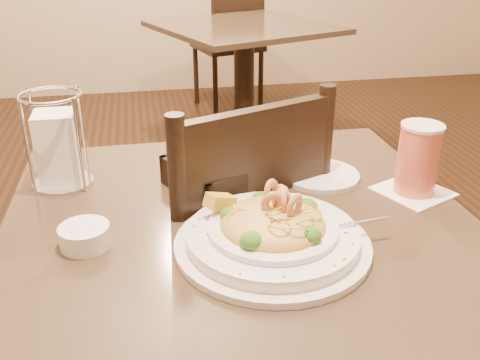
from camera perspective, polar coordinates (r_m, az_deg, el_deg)
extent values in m
cube|color=#4E3F2C|center=(1.03, 0.21, -5.24)|extent=(0.90, 0.90, 0.03)
cylinder|color=black|center=(3.38, 0.41, 4.38)|extent=(0.52, 0.52, 0.03)
cylinder|color=black|center=(3.28, 0.42, 10.02)|extent=(0.12, 0.12, 0.66)
cube|color=#4E3F2C|center=(3.20, 0.45, 15.98)|extent=(1.16, 1.16, 0.03)
cube|color=black|center=(1.39, -2.62, -8.67)|extent=(0.55, 0.55, 0.04)
cylinder|color=black|center=(1.73, -0.31, -10.49)|extent=(0.04, 0.04, 0.43)
cylinder|color=black|center=(1.61, -11.54, -14.37)|extent=(0.04, 0.04, 0.43)
cylinder|color=black|center=(1.51, 7.41, -17.18)|extent=(0.04, 0.04, 0.43)
cylinder|color=black|center=(1.23, 8.65, -0.35)|extent=(0.04, 0.04, 0.46)
cylinder|color=black|center=(1.06, -6.38, -4.97)|extent=(0.04, 0.04, 0.46)
cube|color=black|center=(1.09, 1.81, 2.14)|extent=(0.35, 0.16, 0.22)
cube|color=black|center=(3.97, -1.35, 14.09)|extent=(0.52, 0.52, 0.04)
cylinder|color=black|center=(4.25, -0.12, 11.63)|extent=(0.04, 0.04, 0.43)
cylinder|color=black|center=(4.11, -4.71, 11.06)|extent=(0.04, 0.04, 0.43)
cylinder|color=black|center=(3.94, 2.22, 10.50)|extent=(0.04, 0.04, 0.43)
cylinder|color=black|center=(3.79, -2.65, 9.88)|extent=(0.04, 0.04, 0.43)
cylinder|color=black|center=(3.85, 2.35, 17.50)|extent=(0.04, 0.04, 0.46)
cylinder|color=black|center=(3.69, -2.80, 17.15)|extent=(0.04, 0.04, 0.46)
cylinder|color=white|center=(0.95, 3.46, -6.84)|extent=(0.35, 0.35, 0.01)
cylinder|color=white|center=(0.94, 3.49, -5.95)|extent=(0.30, 0.30, 0.02)
cylinder|color=white|center=(0.93, 3.52, -5.10)|extent=(0.23, 0.23, 0.01)
ellipsoid|color=gold|center=(0.93, 3.53, -4.75)|extent=(0.18, 0.18, 0.06)
cube|color=gold|center=(0.96, -2.13, -2.32)|extent=(0.07, 0.06, 0.04)
cube|color=silver|center=(0.96, 12.12, -4.54)|extent=(0.13, 0.01, 0.01)
cube|color=silver|center=(0.94, 8.17, -4.77)|extent=(0.03, 0.02, 0.00)
torus|color=gold|center=(0.91, 3.41, -3.27)|extent=(0.05, 0.04, 0.04)
torus|color=gold|center=(0.93, 1.14, -3.23)|extent=(0.05, 0.05, 0.01)
torus|color=gold|center=(0.93, 5.95, -4.02)|extent=(0.05, 0.05, 0.03)
torus|color=gold|center=(0.92, 0.56, -4.06)|extent=(0.04, 0.04, 0.02)
torus|color=gold|center=(0.92, 4.28, -3.66)|extent=(0.05, 0.05, 0.03)
torus|color=gold|center=(0.90, 4.12, -4.21)|extent=(0.05, 0.06, 0.04)
torus|color=gold|center=(0.87, 4.26, -4.75)|extent=(0.05, 0.05, 0.01)
torus|color=gold|center=(0.92, 1.57, -3.99)|extent=(0.04, 0.04, 0.02)
torus|color=gold|center=(0.87, 2.79, -6.20)|extent=(0.04, 0.03, 0.01)
torus|color=gold|center=(0.92, 3.68, -4.24)|extent=(0.06, 0.06, 0.02)
torus|color=gold|center=(0.92, 7.81, -3.69)|extent=(0.05, 0.05, 0.03)
torus|color=gold|center=(0.89, 6.75, -4.02)|extent=(0.04, 0.04, 0.03)
torus|color=gold|center=(0.92, 5.28, -4.18)|extent=(0.06, 0.06, 0.01)
torus|color=gold|center=(0.91, 0.12, -4.50)|extent=(0.07, 0.05, 0.05)
torus|color=gold|center=(0.88, 5.82, -5.27)|extent=(0.07, 0.06, 0.04)
torus|color=gold|center=(0.93, 4.31, -2.57)|extent=(0.04, 0.04, 0.02)
torus|color=gold|center=(0.96, 0.83, -2.35)|extent=(0.04, 0.04, 0.01)
torus|color=gold|center=(0.92, 3.67, -3.89)|extent=(0.06, 0.07, 0.04)
torus|color=gold|center=(0.90, 4.27, -3.90)|extent=(0.06, 0.06, 0.02)
torus|color=gold|center=(0.92, 2.45, -4.47)|extent=(0.06, 0.06, 0.03)
torus|color=gold|center=(0.92, 7.26, -4.15)|extent=(0.05, 0.05, 0.03)
torus|color=tan|center=(0.95, 3.38, -1.20)|extent=(0.04, 0.04, 0.04)
torus|color=tan|center=(0.90, 3.56, -2.52)|extent=(0.04, 0.02, 0.04)
torus|color=tan|center=(0.92, 4.34, -1.91)|extent=(0.05, 0.04, 0.04)
torus|color=tan|center=(0.91, 4.74, -2.33)|extent=(0.03, 0.05, 0.04)
torus|color=tan|center=(0.93, 4.76, -1.70)|extent=(0.03, 0.05, 0.04)
torus|color=tan|center=(0.90, 5.87, -2.77)|extent=(0.04, 0.04, 0.04)
ellipsoid|color=#255D15|center=(0.97, 7.15, -2.87)|extent=(0.04, 0.04, 0.03)
ellipsoid|color=#255D15|center=(0.99, 2.25, -2.05)|extent=(0.04, 0.04, 0.03)
ellipsoid|color=#255D15|center=(0.94, -1.15, -3.66)|extent=(0.03, 0.03, 0.02)
ellipsoid|color=#255D15|center=(0.86, 1.25, -6.48)|extent=(0.04, 0.04, 0.03)
ellipsoid|color=#255D15|center=(0.88, 7.55, -5.86)|extent=(0.04, 0.04, 0.03)
cube|color=#266619|center=(0.95, -4.97, -4.90)|extent=(0.00, 0.00, 0.00)
cube|color=#266619|center=(0.82, 4.76, -10.21)|extent=(0.00, 0.00, 0.00)
cube|color=#266619|center=(0.91, 11.90, -6.69)|extent=(0.00, 0.00, 0.00)
cube|color=#266619|center=(1.04, 5.32, -1.99)|extent=(0.00, 0.00, 0.00)
cube|color=#266619|center=(0.94, 11.08, -5.50)|extent=(0.00, 0.00, 0.00)
cube|color=#266619|center=(0.97, 11.69, -4.37)|extent=(0.00, 0.00, 0.00)
cube|color=#266619|center=(0.87, 11.00, -8.42)|extent=(0.00, 0.00, 0.00)
cube|color=#266619|center=(0.87, 11.15, -8.26)|extent=(0.00, 0.00, 0.00)
cube|color=#266619|center=(0.82, 0.02, -9.98)|extent=(0.00, 0.00, 0.00)
cube|color=#266619|center=(0.92, -3.51, -5.82)|extent=(0.00, 0.00, 0.00)
cube|color=#266619|center=(1.03, 4.29, -2.07)|extent=(0.00, 0.00, 0.00)
cube|color=#266619|center=(0.97, -4.37, -4.14)|extent=(0.00, 0.00, 0.00)
cube|color=#266619|center=(0.85, 10.04, -8.97)|extent=(0.00, 0.00, 0.00)
cube|color=#266619|center=(1.03, 6.84, -2.41)|extent=(0.00, 0.00, 0.00)
cube|color=#266619|center=(0.94, 11.29, -5.51)|extent=(0.00, 0.00, 0.00)
cube|color=white|center=(1.19, 17.97, -1.17)|extent=(0.18, 0.18, 0.00)
cylinder|color=#E36650|center=(1.16, 18.45, 2.10)|extent=(0.08, 0.08, 0.15)
cylinder|color=white|center=(1.14, 18.95, 5.46)|extent=(0.09, 0.09, 0.01)
cube|color=black|center=(1.17, -1.34, -0.03)|extent=(0.29, 0.27, 0.02)
cube|color=black|center=(1.22, 2.78, 2.62)|extent=(0.09, 0.17, 0.05)
cube|color=black|center=(1.10, -5.91, 0.03)|extent=(0.09, 0.17, 0.05)
cube|color=black|center=(1.22, -3.71, 2.72)|extent=(0.21, 0.11, 0.05)
cube|color=black|center=(1.09, 1.28, -0.09)|extent=(0.21, 0.11, 0.05)
cylinder|color=silver|center=(1.24, -18.32, -0.22)|extent=(0.13, 0.13, 0.01)
torus|color=silver|center=(1.17, -19.64, 8.53)|extent=(0.13, 0.13, 0.01)
cube|color=white|center=(1.20, -18.84, 3.27)|extent=(0.10, 0.10, 0.16)
cylinder|color=silver|center=(1.16, -21.70, 3.09)|extent=(0.01, 0.01, 0.20)
cylinder|color=silver|center=(1.14, -16.79, 3.54)|extent=(0.01, 0.01, 0.20)
cylinder|color=silver|center=(1.25, -20.99, 4.81)|extent=(0.01, 0.01, 0.20)
cylinder|color=silver|center=(1.24, -16.43, 5.24)|extent=(0.01, 0.01, 0.20)
cylinder|color=white|center=(1.21, 8.60, 0.50)|extent=(0.20, 0.20, 0.01)
cylinder|color=white|center=(0.98, -16.24, -5.77)|extent=(0.09, 0.09, 0.04)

